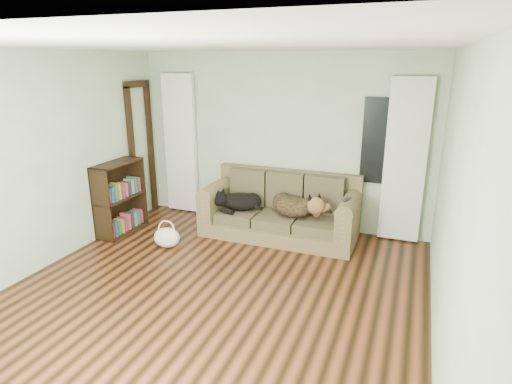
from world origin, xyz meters
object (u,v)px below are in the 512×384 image
(dog_black_lab, at_px, (239,201))
(bookshelf, at_px, (120,199))
(tote_bag, at_px, (167,236))
(sofa, at_px, (280,206))
(dog_shepherd, at_px, (294,206))

(dog_black_lab, bearing_deg, bookshelf, -167.98)
(tote_bag, bearing_deg, dog_black_lab, 50.79)
(tote_bag, xyz_separation_m, bookshelf, (-0.94, 0.25, 0.34))
(bookshelf, bearing_deg, sofa, 22.79)
(dog_black_lab, bearing_deg, sofa, -1.98)
(sofa, xyz_separation_m, dog_shepherd, (0.23, -0.02, 0.04))
(dog_black_lab, height_order, dog_shepherd, dog_shepherd)
(sofa, bearing_deg, bookshelf, -162.97)
(dog_shepherd, height_order, tote_bag, dog_shepherd)
(sofa, height_order, dog_shepherd, sofa)
(tote_bag, bearing_deg, bookshelf, 164.92)
(dog_shepherd, bearing_deg, dog_black_lab, 38.39)
(dog_black_lab, relative_size, bookshelf, 0.56)
(dog_black_lab, xyz_separation_m, bookshelf, (-1.65, -0.62, 0.02))
(dog_shepherd, height_order, bookshelf, bookshelf)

